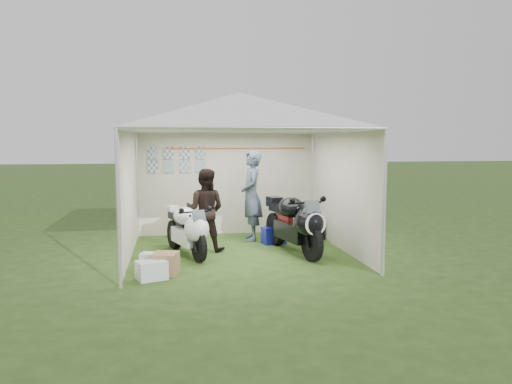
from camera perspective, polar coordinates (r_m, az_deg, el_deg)
The scene contains 11 objects.
ground at distance 9.55m, azimuth -1.92°, elevation -6.92°, with size 80.00×80.00×0.00m, color #294416.
canopy_tent at distance 9.36m, azimuth -2.00°, elevation 8.70°, with size 5.66×5.66×3.00m.
motorcycle_white at distance 9.27m, azimuth -7.81°, elevation -4.13°, with size 0.83×1.80×0.92m.
motorcycle_black at distance 9.36m, azimuth 4.54°, elevation -3.43°, with size 0.78×2.17×1.08m.
paddock_stand at distance 10.32m, azimuth 2.05°, elevation -4.97°, with size 0.46×0.29×0.35m, color #222BD2.
person_dark_jacket at distance 9.62m, azimuth -5.83°, elevation -2.05°, with size 0.77×0.60×1.59m, color black.
person_blue_jacket at distance 10.58m, azimuth -0.51°, elevation -0.41°, with size 0.70×0.46×1.91m, color slate.
equipment_box at distance 10.83m, azimuth 6.30°, elevation -4.20°, with size 0.45×0.36×0.45m, color black.
crate_0 at distance 7.87m, azimuth -11.85°, elevation -8.74°, with size 0.43×0.33×0.29m, color silver.
crate_1 at distance 8.11m, azimuth -10.32°, elevation -8.05°, with size 0.38×0.38×0.34m, color #8E6C4A.
crate_2 at distance 8.84m, azimuth -12.14°, elevation -7.43°, with size 0.27×0.22×0.20m, color silver.
Camera 1 is at (-1.26, -9.23, 2.10)m, focal length 35.00 mm.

